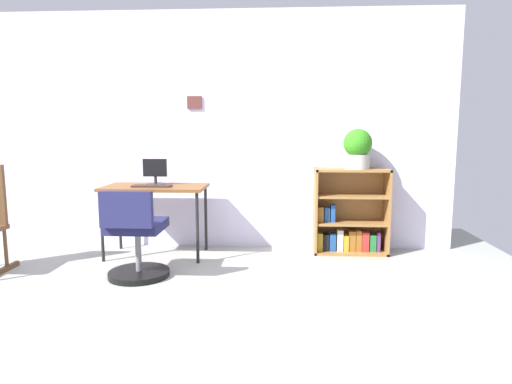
# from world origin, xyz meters

# --- Properties ---
(ground_plane) EXTENTS (6.24, 6.24, 0.00)m
(ground_plane) POSITION_xyz_m (0.00, 0.00, 0.00)
(ground_plane) COLOR gray
(wall_back) EXTENTS (5.20, 0.12, 2.48)m
(wall_back) POSITION_xyz_m (-0.00, 2.15, 1.24)
(wall_back) COLOR silver
(wall_back) RESTS_ON ground_plane
(desk) EXTENTS (1.00, 0.55, 0.71)m
(desk) POSITION_xyz_m (-0.44, 1.70, 0.65)
(desk) COLOR brown
(desk) RESTS_ON ground_plane
(monitor) EXTENTS (0.24, 0.18, 0.26)m
(monitor) POSITION_xyz_m (-0.46, 1.79, 0.83)
(monitor) COLOR #262628
(monitor) RESTS_ON desk
(keyboard) EXTENTS (0.38, 0.12, 0.02)m
(keyboard) POSITION_xyz_m (-0.45, 1.61, 0.72)
(keyboard) COLOR #342421
(keyboard) RESTS_ON desk
(office_chair) EXTENTS (0.52, 0.55, 0.78)m
(office_chair) POSITION_xyz_m (-0.42, 1.00, 0.33)
(office_chair) COLOR black
(office_chair) RESTS_ON ground_plane
(bookshelf_low) EXTENTS (0.74, 0.30, 0.87)m
(bookshelf_low) POSITION_xyz_m (1.50, 1.95, 0.37)
(bookshelf_low) COLOR olive
(bookshelf_low) RESTS_ON ground_plane
(potted_plant_on_shelf) EXTENTS (0.28, 0.28, 0.40)m
(potted_plant_on_shelf) POSITION_xyz_m (1.56, 1.90, 1.08)
(potted_plant_on_shelf) COLOR #B7B2A8
(potted_plant_on_shelf) RESTS_ON bookshelf_low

